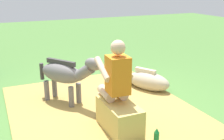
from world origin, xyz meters
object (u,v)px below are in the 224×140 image
Objects in this scene: hay_bale at (119,117)px; pony_standing at (65,74)px; person_seated at (115,80)px; pony_lying at (144,80)px; soda_bottle at (156,138)px.

hay_bale is 0.67× the size of pony_standing.
pony_lying is (1.13, -1.17, -0.53)m from person_seated.
pony_standing is (1.07, 0.43, -0.17)m from person_seated.
pony_standing is at bearing 18.96° from hay_bale.
pony_standing reaches higher than soda_bottle.
pony_lying is at bearing -26.41° from soda_bottle.
hay_bale is 0.52m from person_seated.
pony_standing reaches higher than hay_bale.
pony_lying is at bearing -46.15° from person_seated.
soda_bottle is at bearing -160.07° from person_seated.
pony_lying is (1.29, -1.18, -0.03)m from hay_bale.
person_seated is at bearing 133.85° from pony_lying.
person_seated is 1.11× the size of pony_standing.
person_seated reaches higher than soda_bottle.
hay_bale is 2.95× the size of soda_bottle.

